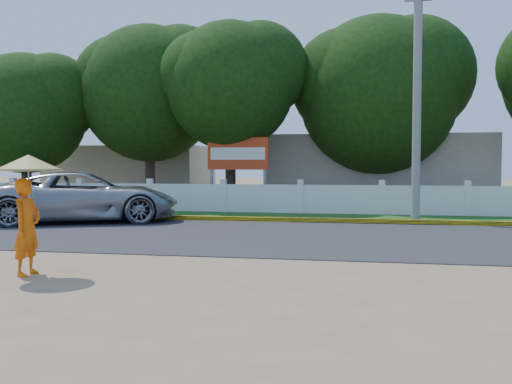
# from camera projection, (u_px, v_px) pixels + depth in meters

# --- Properties ---
(ground) EXTENTS (120.00, 120.00, 0.00)m
(ground) POSITION_uv_depth(u_px,v_px,m) (236.00, 268.00, 10.56)
(ground) COLOR #9E8460
(ground) RESTS_ON ground
(road) EXTENTS (60.00, 7.00, 0.02)m
(road) POSITION_uv_depth(u_px,v_px,m) (273.00, 236.00, 14.97)
(road) COLOR #38383A
(road) RESTS_ON ground
(grass_verge) EXTENTS (60.00, 3.50, 0.03)m
(grass_verge) POSITION_uv_depth(u_px,v_px,m) (296.00, 217.00, 20.13)
(grass_verge) COLOR #2D601E
(grass_verge) RESTS_ON ground
(curb) EXTENTS (40.00, 0.18, 0.16)m
(curb) POSITION_uv_depth(u_px,v_px,m) (290.00, 220.00, 18.45)
(curb) COLOR yellow
(curb) RESTS_ON ground
(fence) EXTENTS (40.00, 0.10, 1.10)m
(fence) POSITION_uv_depth(u_px,v_px,m) (301.00, 199.00, 21.52)
(fence) COLOR silver
(fence) RESTS_ON ground
(building_near) EXTENTS (10.00, 6.00, 3.20)m
(building_near) POSITION_uv_depth(u_px,v_px,m) (377.00, 169.00, 27.59)
(building_near) COLOR #B7AD99
(building_near) RESTS_ON ground
(building_far) EXTENTS (8.00, 5.00, 2.80)m
(building_far) POSITION_uv_depth(u_px,v_px,m) (133.00, 172.00, 30.96)
(building_far) COLOR #B7AD99
(building_far) RESTS_ON ground
(utility_pole) EXTENTS (0.28, 0.28, 8.09)m
(utility_pole) POSITION_uv_depth(u_px,v_px,m) (417.00, 99.00, 18.91)
(utility_pole) COLOR gray
(utility_pole) RESTS_ON ground
(vehicle) EXTENTS (6.56, 4.92, 1.66)m
(vehicle) POSITION_uv_depth(u_px,v_px,m) (85.00, 197.00, 18.50)
(vehicle) COLOR #9A9CA1
(vehicle) RESTS_ON ground
(monk_with_parasol) EXTENTS (1.14, 1.14, 2.08)m
(monk_with_parasol) POSITION_uv_depth(u_px,v_px,m) (28.00, 197.00, 9.78)
(monk_with_parasol) COLOR #E15F0B
(monk_with_parasol) RESTS_ON ground
(billboard) EXTENTS (2.50, 0.13, 2.95)m
(billboard) POSITION_uv_depth(u_px,v_px,m) (238.00, 158.00, 23.00)
(billboard) COLOR gray
(billboard) RESTS_ON ground
(tree_row) EXTENTS (34.60, 8.40, 8.35)m
(tree_row) POSITION_uv_depth(u_px,v_px,m) (348.00, 91.00, 24.05)
(tree_row) COLOR #473828
(tree_row) RESTS_ON ground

